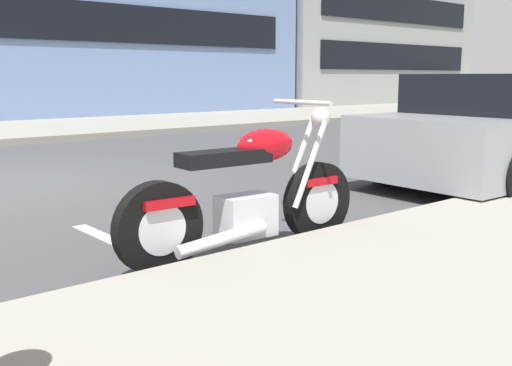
% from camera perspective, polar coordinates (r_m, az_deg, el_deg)
% --- Properties ---
extents(sidewalk_far_curb, '(120.00, 5.00, 0.14)m').
position_cam_1_polar(sidewalk_far_curb, '(19.88, 5.13, 6.54)').
color(sidewalk_far_curb, gray).
rests_on(sidewalk_far_curb, ground).
extents(parking_stall_stripe, '(0.12, 2.20, 0.01)m').
position_cam_1_polar(parking_stall_stripe, '(4.48, -10.76, -6.61)').
color(parking_stall_stripe, silver).
rests_on(parking_stall_stripe, ground).
extents(parked_motorcycle, '(2.03, 0.62, 1.11)m').
position_cam_1_polar(parked_motorcycle, '(4.29, -0.72, -1.40)').
color(parked_motorcycle, black).
rests_on(parked_motorcycle, ground).
extents(parked_car_far_down_curb, '(4.16, 1.97, 1.31)m').
position_cam_1_polar(parked_car_far_down_curb, '(7.99, 23.08, 4.66)').
color(parked_car_far_down_curb, gray).
rests_on(parked_car_far_down_curb, ground).
extents(townhouse_near_left, '(11.60, 9.80, 9.66)m').
position_cam_1_polar(townhouse_near_left, '(30.57, 5.98, 16.68)').
color(townhouse_near_left, '#939993').
rests_on(townhouse_near_left, ground).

